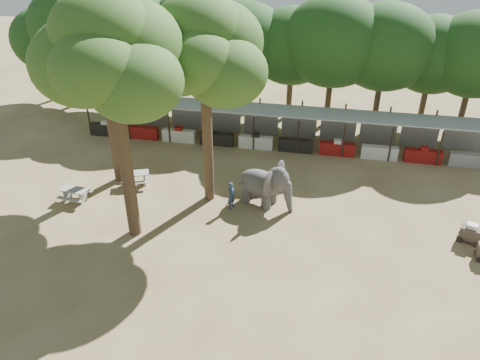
% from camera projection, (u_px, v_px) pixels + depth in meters
% --- Properties ---
extents(ground, '(100.00, 100.00, 0.00)m').
position_uv_depth(ground, '(241.00, 272.00, 21.80)').
color(ground, brown).
rests_on(ground, ground).
extents(vendor_stalls, '(28.00, 2.99, 2.80)m').
position_uv_depth(vendor_stalls, '(278.00, 129.00, 32.90)').
color(vendor_stalls, gray).
rests_on(vendor_stalls, ground).
extents(yard_tree_left, '(7.10, 6.90, 11.02)m').
position_uv_depth(yard_tree_left, '(100.00, 46.00, 25.19)').
color(yard_tree_left, '#332316').
rests_on(yard_tree_left, ground).
extents(yard_tree_center, '(7.10, 6.90, 12.04)m').
position_uv_depth(yard_tree_center, '(110.00, 56.00, 19.96)').
color(yard_tree_center, '#332316').
rests_on(yard_tree_center, ground).
extents(yard_tree_back, '(7.10, 6.90, 11.36)m').
position_uv_depth(yard_tree_back, '(202.00, 51.00, 23.19)').
color(yard_tree_back, '#332316').
rests_on(yard_tree_back, ground).
extents(backdrop_trees, '(46.46, 5.95, 8.33)m').
position_uv_depth(backdrop_trees, '(288.00, 48.00, 35.05)').
color(backdrop_trees, '#332316').
rests_on(backdrop_trees, ground).
extents(elephant, '(3.50, 2.63, 2.60)m').
position_uv_depth(elephant, '(265.00, 184.00, 26.15)').
color(elephant, '#3B3939').
rests_on(elephant, ground).
extents(handler, '(0.55, 0.68, 1.64)m').
position_uv_depth(handler, '(232.00, 196.00, 26.02)').
color(handler, '#26384C').
rests_on(handler, ground).
extents(picnic_table_near, '(1.68, 1.54, 0.77)m').
position_uv_depth(picnic_table_near, '(75.00, 193.00, 26.83)').
color(picnic_table_near, gray).
rests_on(picnic_table_near, ground).
extents(picnic_table_far, '(2.01, 1.92, 0.80)m').
position_uv_depth(picnic_table_far, '(135.00, 177.00, 28.39)').
color(picnic_table_far, gray).
rests_on(picnic_table_far, ground).
extents(cart_back, '(1.27, 1.05, 1.06)m').
position_uv_depth(cart_back, '(470.00, 233.00, 23.55)').
color(cart_back, '#352B25').
rests_on(cart_back, ground).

